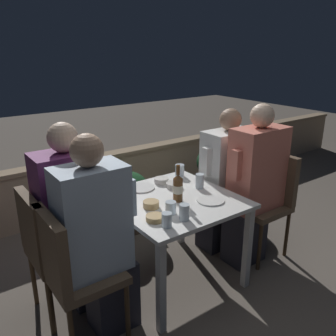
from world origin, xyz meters
The scene contains 26 objects.
ground_plane centered at (0.00, 0.00, 0.00)m, with size 16.00×16.00×0.00m, color #665B51.
parapet_wall centered at (0.00, 1.55, 0.32)m, with size 9.00×0.18×0.63m.
dining_table centered at (0.00, 0.00, 0.61)m, with size 0.89×0.91×0.70m.
planter_hedge centered at (-0.04, 0.94, 0.33)m, with size 0.77×0.47×0.59m.
chair_left_near centered at (-0.88, -0.16, 0.56)m, with size 0.42×0.42×0.91m.
person_blue_shirt centered at (-0.69, -0.16, 0.67)m, with size 0.49×0.26×1.33m.
chair_left_far centered at (-0.90, 0.17, 0.56)m, with size 0.42×0.42×0.91m.
person_purple_stripe centered at (-0.70, 0.17, 0.68)m, with size 0.49×0.26×1.34m.
chair_right_near centered at (0.92, -0.14, 0.56)m, with size 0.42×0.42×0.91m.
person_coral_top centered at (0.72, -0.14, 0.68)m, with size 0.52×0.26×1.36m.
chair_right_far centered at (0.89, 0.17, 0.56)m, with size 0.42×0.42×0.91m.
person_white_polo centered at (0.70, 0.17, 0.64)m, with size 0.51×0.26×1.28m.
beer_bottle centered at (0.00, -0.05, 0.81)m, with size 0.07×0.07×0.28m.
plate_0 centered at (0.19, -0.19, 0.71)m, with size 0.21×0.21×0.01m.
plate_1 centered at (-0.09, 0.31, 0.71)m, with size 0.22×0.22×0.01m.
bowl_0 centered at (0.13, 0.17, 0.73)m, with size 0.13×0.13×0.04m.
bowl_1 centered at (-0.22, -0.03, 0.73)m, with size 0.11×0.11×0.05m.
bowl_2 centered at (0.11, 0.31, 0.73)m, with size 0.12×0.12×0.04m.
bowl_3 centered at (-0.31, -0.21, 0.72)m, with size 0.12×0.12×0.04m.
glass_cup_0 centered at (0.33, 0.35, 0.75)m, with size 0.08×0.08×0.10m.
glass_cup_1 centered at (0.29, 0.04, 0.76)m, with size 0.07×0.07×0.12m.
glass_cup_2 centered at (-0.15, -0.32, 0.76)m, with size 0.07×0.07×0.11m.
glass_cup_3 centered at (-0.16, -0.19, 0.74)m, with size 0.07×0.07×0.09m.
glass_cup_4 centered at (-0.30, -0.33, 0.75)m, with size 0.07×0.07×0.09m.
fork_0 centered at (-0.33, 0.20, 0.71)m, with size 0.11×0.15×0.01m.
potted_plant centered at (1.13, 0.76, 0.46)m, with size 0.40×0.40×0.75m.
Camera 1 is at (-1.46, -1.94, 1.78)m, focal length 38.00 mm.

